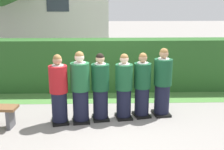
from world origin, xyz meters
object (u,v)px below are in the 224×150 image
(student_front_row_1, at_px, (80,89))
(student_front_row_2, at_px, (100,89))
(student_front_row_5, at_px, (163,84))
(student_front_row_4, at_px, (142,87))
(student_front_row_3, at_px, (124,88))
(student_in_red_blazer, at_px, (59,91))

(student_front_row_1, height_order, student_front_row_2, student_front_row_1)
(student_front_row_5, bearing_deg, student_front_row_2, -171.17)
(student_front_row_4, bearing_deg, student_front_row_2, -170.57)
(student_front_row_1, height_order, student_front_row_5, student_front_row_5)
(student_front_row_3, distance_m, student_front_row_5, 0.94)
(student_in_red_blazer, distance_m, student_front_row_2, 0.93)
(student_front_row_3, bearing_deg, student_front_row_1, -170.09)
(student_in_red_blazer, relative_size, student_front_row_2, 1.01)
(student_front_row_1, xyz_separation_m, student_front_row_2, (0.45, 0.12, -0.03))
(student_front_row_1, distance_m, student_front_row_5, 1.95)
(student_front_row_2, height_order, student_front_row_3, student_front_row_2)
(student_front_row_4, relative_size, student_front_row_5, 0.94)
(student_in_red_blazer, xyz_separation_m, student_front_row_3, (1.46, 0.23, -0.02))
(student_front_row_3, bearing_deg, student_front_row_2, -174.03)
(student_front_row_1, xyz_separation_m, student_front_row_4, (1.42, 0.28, -0.04))
(student_in_red_blazer, relative_size, student_front_row_5, 0.97)
(student_in_red_blazer, relative_size, student_front_row_1, 0.97)
(student_in_red_blazer, distance_m, student_front_row_3, 1.48)
(student_front_row_2, relative_size, student_front_row_4, 1.02)
(student_front_row_2, distance_m, student_front_row_3, 0.54)
(student_front_row_1, xyz_separation_m, student_front_row_5, (1.92, 0.34, 0.00))
(student_in_red_blazer, xyz_separation_m, student_front_row_4, (1.89, 0.34, -0.02))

